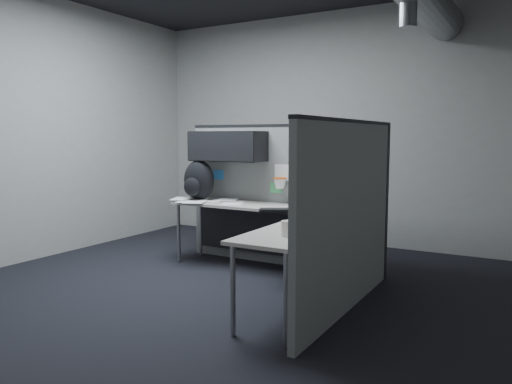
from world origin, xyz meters
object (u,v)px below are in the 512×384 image
Objects in this scene: desk at (276,222)px; backpack at (198,181)px; phone at (302,227)px; monitor at (345,186)px; keyboard at (283,211)px.

backpack reaches higher than desk.
desk is 8.18× the size of phone.
backpack is (-1.90, 1.18, 0.19)m from phone.
monitor reaches higher than keyboard.
phone is at bearing -82.71° from monitor.
monitor reaches higher than phone.
keyboard is 1.77× the size of phone.
desk is 1.26m from backpack.
backpack is at bearing 138.98° from phone.
backpack reaches higher than keyboard.
keyboard reaches higher than desk.
keyboard is 1.00m from phone.
phone is at bearing -40.71° from keyboard.
monitor is 1.82m from backpack.
monitor is 0.69m from keyboard.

